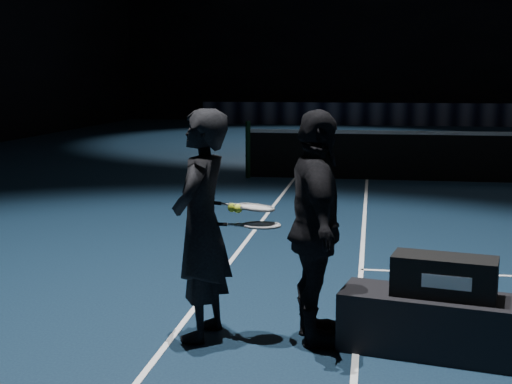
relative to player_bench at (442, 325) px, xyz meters
The scene contains 11 objects.
wall_back 27.21m from the player_bench, 82.47° to the left, with size 30.00×30.00×0.00m, color black.
net_post_left 9.03m from the player_bench, 108.67° to the left, with size 0.10×0.10×1.10m, color black.
sponsor_backdrop 24.31m from the player_bench, 81.70° to the left, with size 22.00×0.15×0.90m, color black.
player_bench is the anchor object (origin of this frame).
racket_bag 0.36m from the player_bench, ahead, with size 0.71×0.30×0.29m, color black.
bag_signature 0.39m from the player_bench, 90.00° to the right, with size 0.33×0.00×0.10m, color white.
player_a 1.88m from the player_bench, behind, with size 0.63×0.41×1.72m, color black.
player_b 1.12m from the player_bench, behind, with size 1.01×0.42×1.72m, color black.
racket_lower 1.47m from the player_bench, behind, with size 0.68×0.22×0.03m, color black, non-canonical shape.
racket_upper 1.57m from the player_bench, behind, with size 0.68×0.22×0.03m, color black, non-canonical shape.
tennis_balls 1.70m from the player_bench, behind, with size 0.12×0.10×0.12m, color #C0D42D, non-canonical shape.
Camera 1 is at (-4.03, -13.53, 1.96)m, focal length 50.00 mm.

